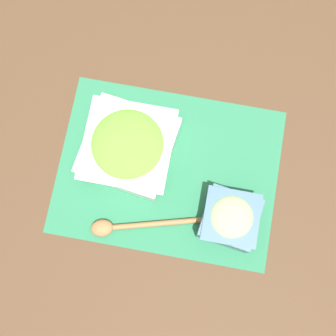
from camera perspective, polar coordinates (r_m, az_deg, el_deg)
ground_plane at (r=1.03m, az=-0.00°, el=-0.39°), size 3.00×3.00×0.00m
placemat at (r=1.03m, az=-0.00°, el=-0.37°), size 0.48×0.36×0.00m
cucumber_bowl at (r=0.98m, az=7.60°, el=-6.09°), size 0.13×0.13×0.08m
lettuce_bowl at (r=1.01m, az=-4.90°, el=2.72°), size 0.21×0.21×0.06m
wooden_spoon at (r=1.01m, az=-4.91°, el=-7.05°), size 0.25×0.09×0.02m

